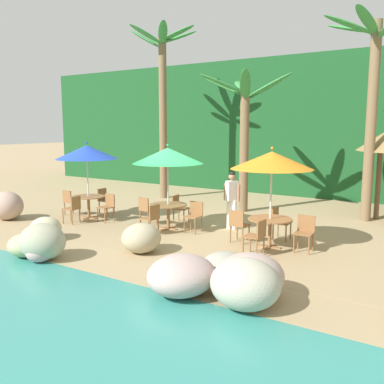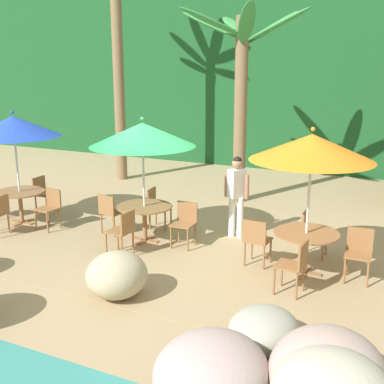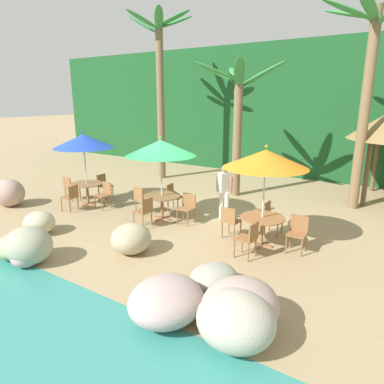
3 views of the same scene
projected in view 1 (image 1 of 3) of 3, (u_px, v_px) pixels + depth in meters
name	position (u px, v px, depth m)	size (l,w,h in m)	color
ground_plane	(180.00, 231.00, 12.41)	(120.00, 120.00, 0.00)	tan
terrace_deck	(180.00, 231.00, 12.40)	(18.00, 5.20, 0.01)	tan
foliage_backdrop	(292.00, 127.00, 19.42)	(28.00, 2.40, 6.00)	#194C23
rock_seawall	(167.00, 258.00, 8.59)	(16.87, 3.25, 0.93)	#BCB691
umbrella_blue	(87.00, 152.00, 13.80)	(1.99, 1.99, 2.52)	silver
dining_table_blue	(88.00, 200.00, 14.04)	(1.10, 1.10, 0.74)	olive
chair_blue_seaward	(108.00, 205.00, 13.60)	(0.46, 0.47, 0.87)	olive
chair_blue_inland	(104.00, 199.00, 14.82)	(0.44, 0.43, 0.87)	olive
chair_blue_left	(70.00, 201.00, 14.47)	(0.44, 0.45, 0.87)	olive
chair_blue_right	(73.00, 207.00, 13.26)	(0.48, 0.47, 0.87)	olive
umbrella_green	(168.00, 156.00, 12.31)	(2.07, 2.07, 2.51)	silver
dining_table_green	(168.00, 208.00, 12.55)	(1.10, 1.10, 0.74)	olive
chair_green_seaward	(195.00, 214.00, 12.20)	(0.43, 0.44, 0.87)	olive
chair_green_inland	(179.00, 207.00, 13.36)	(0.48, 0.47, 0.87)	olive
chair_green_left	(146.00, 209.00, 13.04)	(0.48, 0.48, 0.87)	olive
chair_green_right	(152.00, 217.00, 11.83)	(0.45, 0.44, 0.87)	olive
umbrella_orange	(272.00, 160.00, 10.38)	(2.02, 2.02, 2.52)	silver
dining_table_orange	(270.00, 223.00, 10.61)	(1.10, 1.10, 0.74)	olive
chair_orange_seaward	(305.00, 231.00, 10.29)	(0.44, 0.45, 0.87)	olive
chair_orange_inland	(279.00, 221.00, 11.39)	(0.43, 0.42, 0.87)	olive
chair_orange_left	(238.00, 224.00, 11.04)	(0.44, 0.44, 0.87)	olive
chair_orange_right	(257.00, 235.00, 9.90)	(0.45, 0.45, 0.87)	olive
palm_tree_nearest	(163.00, 85.00, 17.54)	(2.92, 2.91, 6.99)	brown
palm_tree_second	(244.00, 117.00, 14.82)	(3.30, 2.99, 4.82)	brown
palm_tree_third	(374.00, 80.00, 13.08)	(3.35, 3.32, 6.39)	brown
waiter_in_white	(232.00, 196.00, 12.47)	(0.52, 0.39, 1.70)	white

